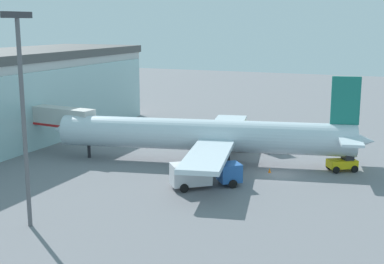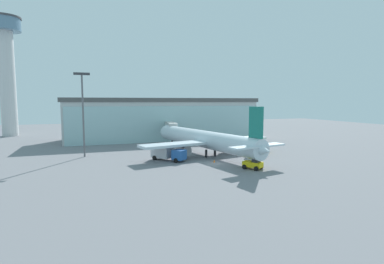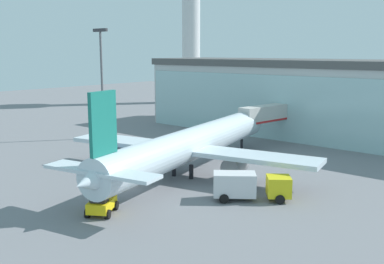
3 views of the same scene
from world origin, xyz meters
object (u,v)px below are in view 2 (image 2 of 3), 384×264
jet_bridge (170,127)px  catering_truck (167,153)px  apron_light_mast (83,107)px  airplane (205,140)px  pushback_tug (253,164)px  safety_cone_nose (214,161)px  control_tower (6,63)px  safety_cone_wingtip (258,151)px  baggage_cart (241,152)px  fuel_truck (256,149)px

jet_bridge → catering_truck: jet_bridge is taller
apron_light_mast → airplane: size_ratio=0.45×
apron_light_mast → pushback_tug: (27.56, -22.05, -9.54)m
airplane → catering_truck: airplane is taller
pushback_tug → safety_cone_nose: bearing=-4.5°
control_tower → safety_cone_wingtip: (61.60, -56.65, -24.13)m
control_tower → safety_cone_nose: size_ratio=71.55×
apron_light_mast → catering_truck: (15.51, -9.54, -9.04)m
safety_cone_nose → baggage_cart: bearing=33.7°
jet_bridge → pushback_tug: 36.81m
safety_cone_nose → safety_cone_wingtip: same height
pushback_tug → safety_cone_nose: (-4.04, 7.56, -0.70)m
airplane → safety_cone_nose: airplane is taller
jet_bridge → apron_light_mast: 27.36m
baggage_cart → airplane: bearing=-35.4°
catering_truck → jet_bridge: bearing=124.8°
fuel_truck → baggage_cart: (-2.51, 2.09, -0.97)m
airplane → fuel_truck: size_ratio=5.46×
control_tower → airplane: control_tower is taller
catering_truck → safety_cone_wingtip: catering_truck is taller
control_tower → pushback_tug: bearing=-54.3°
safety_cone_wingtip → jet_bridge: bearing=125.3°
pushback_tug → apron_light_mast: bearing=18.7°
fuel_truck → safety_cone_wingtip: bearing=14.6°
fuel_truck → safety_cone_wingtip: (2.52, 3.32, -1.19)m
apron_light_mast → pushback_tug: apron_light_mast is taller
jet_bridge → airplane: (2.13, -20.93, -1.17)m
safety_cone_nose → jet_bridge: bearing=91.8°
jet_bridge → fuel_truck: (12.61, -24.72, -3.12)m
baggage_cart → control_tower: bearing=-69.0°
airplane → catering_truck: (-9.22, -2.85, -1.95)m
control_tower → jet_bridge: bearing=-37.2°
fuel_truck → airplane: bearing=121.9°
airplane → baggage_cart: (7.96, -1.69, -2.92)m
baggage_cart → pushback_tug: (-5.13, -13.67, 0.47)m
airplane → safety_cone_nose: (-1.21, -7.81, -3.14)m
airplane → catering_truck: bearing=95.1°
airplane → baggage_cart: bearing=-114.1°
apron_light_mast → pushback_tug: size_ratio=4.73×
jet_bridge → control_tower: control_tower is taller
fuel_truck → baggage_cart: size_ratio=2.21×
pushback_tug → catering_truck: bearing=11.3°
safety_cone_nose → safety_cone_wingtip: 15.99m
control_tower → safety_cone_nose: bearing=-53.5°
control_tower → fuel_truck: 87.26m
baggage_cart → safety_cone_nose: bearing=10.3°
control_tower → catering_truck: control_tower is taller
apron_light_mast → safety_cone_wingtip: (37.72, -7.15, -10.24)m
apron_light_mast → airplane: bearing=-15.1°
jet_bridge → apron_light_mast: size_ratio=0.70×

